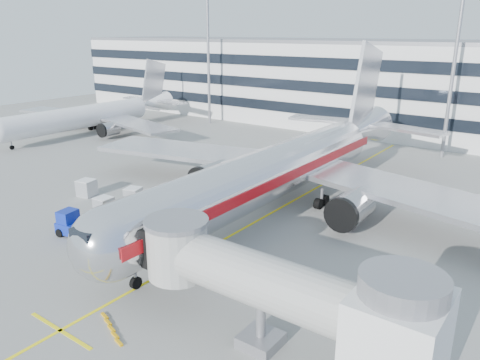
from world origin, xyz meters
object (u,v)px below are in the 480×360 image
Objects in this scene: cargo_container_left at (87,188)px; belt_loader at (129,219)px; cargo_container_right at (133,195)px; cargo_container_front at (104,205)px; ramp_worker at (166,219)px; main_jet at (284,167)px; baggage_tug at (72,225)px.

belt_loader is at bearing -15.53° from cargo_container_left.
cargo_container_front is at bearing -90.08° from cargo_container_right.
cargo_container_front is 0.95× the size of ramp_worker.
cargo_container_right is at bearing 134.51° from belt_loader.
cargo_container_front is at bearing -137.84° from main_jet.
ramp_worker is (7.45, -2.72, 0.05)m from cargo_container_right.
baggage_tug is 8.12m from ramp_worker.
ramp_worker is (3.20, 1.60, 0.26)m from belt_loader.
ramp_worker is (13.21, -1.18, -0.03)m from cargo_container_left.
baggage_tug is at bearing -68.39° from cargo_container_front.
cargo_container_front is (-1.95, 4.92, -0.15)m from baggage_tug.
belt_loader reaches higher than ramp_worker.
baggage_tug is (-11.29, -16.90, -3.26)m from main_jet.
ramp_worker is at bearing -5.11° from cargo_container_left.
cargo_container_front is (5.75, -2.22, -0.07)m from cargo_container_left.
cargo_container_left reaches higher than cargo_container_right.
cargo_container_left is 1.19× the size of cargo_container_front.
main_jet reaches higher than cargo_container_left.
cargo_container_left is at bearing 158.89° from cargo_container_front.
cargo_container_right is (5.75, 1.54, -0.09)m from cargo_container_left.
cargo_container_left is at bearing -164.98° from cargo_container_right.
ramp_worker is (5.51, 5.96, -0.11)m from baggage_tug.
main_jet is 11.30× the size of belt_loader.
main_jet reaches higher than cargo_container_front.
ramp_worker is (7.46, 1.04, 0.04)m from cargo_container_front.
cargo_container_left is 1.04× the size of cargo_container_right.
cargo_container_right is 1.09× the size of ramp_worker.
cargo_container_left is at bearing -152.77° from main_jet.
cargo_container_front reaches higher than cargo_container_right.
main_jet reaches higher than ramp_worker.
main_jet is 15.81× the size of baggage_tug.
ramp_worker is at bearing 7.92° from cargo_container_front.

